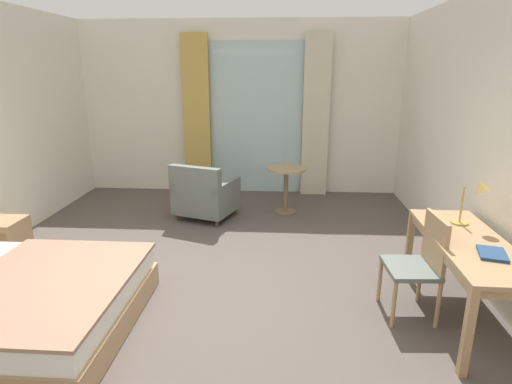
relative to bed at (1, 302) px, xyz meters
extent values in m
cube|color=#564C47|center=(1.59, 0.60, -0.29)|extent=(6.05, 8.00, 0.10)
cube|color=white|center=(1.59, 4.34, 1.21)|extent=(5.65, 0.12, 2.90)
cube|color=silver|center=(1.86, 4.26, 1.03)|extent=(1.57, 0.02, 2.55)
cube|color=tan|center=(0.86, 4.16, 1.09)|extent=(0.45, 0.10, 2.67)
cube|color=beige|center=(2.87, 4.16, 1.09)|extent=(0.44, 0.10, 2.67)
cube|color=tan|center=(0.07, 0.00, -0.13)|extent=(2.02, 1.70, 0.23)
cube|color=white|center=(0.07, 0.00, 0.08)|extent=(1.95, 1.65, 0.19)
cube|color=#99755B|center=(0.40, 0.00, 0.19)|extent=(1.33, 1.68, 0.03)
cube|color=tan|center=(-0.85, 1.32, -0.01)|extent=(0.41, 0.43, 0.46)
cube|color=tan|center=(3.91, 0.41, 0.47)|extent=(0.62, 1.60, 0.04)
cube|color=tan|center=(3.91, 0.41, 0.41)|extent=(0.57, 1.52, 0.08)
cube|color=tan|center=(4.19, 1.17, 0.10)|extent=(0.06, 0.06, 0.69)
cube|color=tan|center=(3.63, -0.35, 0.10)|extent=(0.06, 0.06, 0.69)
cube|color=tan|center=(3.66, 1.18, 0.10)|extent=(0.06, 0.06, 0.69)
cube|color=slate|center=(3.45, 0.44, 0.20)|extent=(0.44, 0.49, 0.04)
cube|color=tan|center=(3.64, 0.45, 0.45)|extent=(0.06, 0.45, 0.46)
cylinder|color=tan|center=(3.25, 0.64, -0.03)|extent=(0.04, 0.04, 0.42)
cylinder|color=tan|center=(3.28, 0.21, -0.03)|extent=(0.04, 0.04, 0.42)
cylinder|color=tan|center=(3.62, 0.66, -0.03)|extent=(0.04, 0.04, 0.42)
cylinder|color=tan|center=(3.65, 0.23, -0.03)|extent=(0.04, 0.04, 0.42)
cylinder|color=tan|center=(3.98, 0.83, 0.49)|extent=(0.16, 0.16, 0.02)
cylinder|color=tan|center=(3.98, 0.83, 0.67)|extent=(0.02, 0.02, 0.34)
cone|color=tan|center=(4.07, 0.71, 0.88)|extent=(0.16, 0.16, 0.18)
cube|color=navy|center=(3.96, 0.13, 0.50)|extent=(0.26, 0.31, 0.02)
cube|color=slate|center=(1.22, 2.83, 0.01)|extent=(0.97, 0.93, 0.31)
cube|color=slate|center=(1.12, 2.55, 0.38)|extent=(0.77, 0.37, 0.41)
cube|color=slate|center=(1.54, 2.72, 0.25)|extent=(0.33, 0.70, 0.16)
cube|color=slate|center=(0.91, 2.95, 0.25)|extent=(0.33, 0.70, 0.16)
cylinder|color=#4C3D2D|center=(1.63, 3.00, -0.19)|extent=(0.04, 0.04, 0.10)
cylinder|color=#4C3D2D|center=(1.01, 3.22, -0.19)|extent=(0.04, 0.04, 0.10)
cylinder|color=#4C3D2D|center=(1.43, 2.45, -0.19)|extent=(0.04, 0.04, 0.10)
cylinder|color=#4C3D2D|center=(0.82, 2.66, -0.19)|extent=(0.04, 0.04, 0.10)
cylinder|color=tan|center=(2.38, 3.11, 0.45)|extent=(0.59, 0.59, 0.03)
cylinder|color=brown|center=(2.38, 3.11, 0.09)|extent=(0.07, 0.07, 0.67)
cylinder|color=brown|center=(2.38, 3.11, -0.23)|extent=(0.32, 0.32, 0.02)
camera|label=1|loc=(2.32, -2.95, 1.87)|focal=29.40mm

